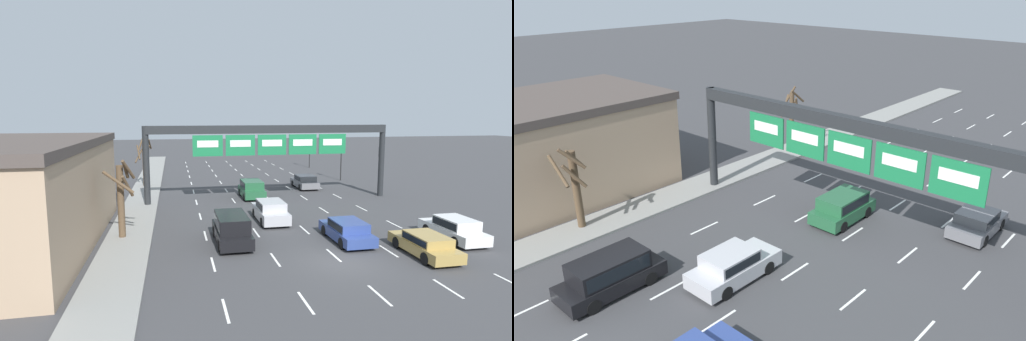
% 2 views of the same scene
% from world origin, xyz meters
% --- Properties ---
extents(ground_plane, '(220.00, 220.00, 0.00)m').
position_xyz_m(ground_plane, '(0.00, 0.00, 0.00)').
color(ground_plane, '#3D3D3F').
extents(sidewalk_left, '(2.80, 110.00, 0.15)m').
position_xyz_m(sidewalk_left, '(-11.30, 0.00, 0.07)').
color(sidewalk_left, gray).
rests_on(sidewalk_left, ground_plane).
extents(lane_dashes, '(13.32, 67.00, 0.01)m').
position_xyz_m(lane_dashes, '(0.00, 13.50, 0.00)').
color(lane_dashes, white).
rests_on(lane_dashes, ground_plane).
extents(sign_gantry, '(21.93, 0.70, 6.73)m').
position_xyz_m(sign_gantry, '(0.00, 15.39, 5.43)').
color(sign_gantry, '#232628').
rests_on(sign_gantry, ground_plane).
extents(building_near, '(9.13, 17.93, 6.24)m').
position_xyz_m(building_near, '(-17.57, 5.81, 3.13)').
color(building_near, tan).
rests_on(building_near, ground_plane).
extents(car_grey, '(1.96, 4.13, 1.39)m').
position_xyz_m(car_grey, '(4.95, 20.64, 0.74)').
color(car_grey, slate).
rests_on(car_grey, ground_plane).
extents(car_blue, '(1.95, 4.46, 1.33)m').
position_xyz_m(car_blue, '(1.74, 3.14, 0.72)').
color(car_blue, navy).
rests_on(car_blue, ground_plane).
extents(suv_black, '(1.96, 4.75, 1.75)m').
position_xyz_m(suv_black, '(-5.15, 4.27, 0.97)').
color(suv_black, black).
rests_on(suv_black, ground_plane).
extents(car_white, '(1.86, 4.46, 1.44)m').
position_xyz_m(car_white, '(8.24, 2.00, 0.77)').
color(car_white, silver).
rests_on(car_white, ground_plane).
extents(suv_green, '(1.96, 4.15, 1.61)m').
position_xyz_m(suv_green, '(-1.44, 17.05, 0.90)').
color(suv_green, '#235B38').
rests_on(suv_green, ground_plane).
extents(car_silver, '(1.95, 4.57, 1.54)m').
position_xyz_m(car_silver, '(-1.72, 8.54, 0.82)').
color(car_silver, '#B7B7BC').
rests_on(car_silver, ground_plane).
extents(car_gold, '(1.83, 4.49, 1.24)m').
position_xyz_m(car_gold, '(4.87, -0.04, 0.68)').
color(car_gold, '#A88947').
rests_on(car_gold, ground_plane).
extents(traffic_light_near_gantry, '(0.30, 0.35, 4.56)m').
position_xyz_m(traffic_light_near_gantry, '(10.96, 16.07, 3.26)').
color(traffic_light_near_gantry, black).
rests_on(traffic_light_near_gantry, ground_plane).
extents(traffic_light_mid_block, '(0.30, 0.35, 4.91)m').
position_xyz_m(traffic_light_mid_block, '(10.67, 24.54, 3.49)').
color(traffic_light_mid_block, black).
rests_on(traffic_light_mid_block, ground_plane).
extents(traffic_light_far_end, '(0.30, 0.35, 4.67)m').
position_xyz_m(traffic_light_far_end, '(10.89, 36.24, 3.34)').
color(traffic_light_far_end, black).
rests_on(traffic_light_far_end, ground_plane).
extents(tree_bare_closest, '(1.79, 1.35, 4.87)m').
position_xyz_m(tree_bare_closest, '(-11.60, 6.28, 2.73)').
color(tree_bare_closest, brown).
rests_on(tree_bare_closest, sidewalk_left).
extents(tree_bare_second, '(1.76, 1.73, 5.04)m').
position_xyz_m(tree_bare_second, '(-11.52, 24.51, 2.87)').
color(tree_bare_second, brown).
rests_on(tree_bare_second, sidewalk_left).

